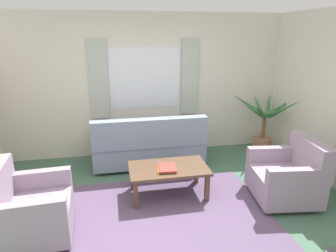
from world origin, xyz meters
TOP-DOWN VIEW (x-y plane):
  - ground_plane at (0.00, 0.00)m, footprint 6.24×6.24m
  - wall_back at (0.00, 2.26)m, footprint 5.32×0.12m
  - window_with_curtains at (0.00, 2.18)m, footprint 1.98×0.07m
  - area_rug at (0.00, 0.00)m, footprint 2.61×2.05m
  - couch at (-0.03, 1.60)m, footprint 1.90×0.82m
  - armchair_left at (-1.62, -0.03)m, footprint 0.87×0.89m
  - armchair_right at (1.71, 0.12)m, footprint 0.92×0.94m
  - coffee_table at (0.11, 0.54)m, footprint 1.10×0.64m
  - book_stack_on_table at (0.07, 0.47)m, footprint 0.28×0.32m
  - potted_plant at (2.20, 1.72)m, footprint 1.11×1.04m

SIDE VIEW (x-z plane):
  - ground_plane at x=0.00m, z-range 0.00..0.00m
  - area_rug at x=0.00m, z-range 0.00..0.01m
  - armchair_left at x=-1.62m, z-range -0.09..0.79m
  - armchair_right at x=1.71m, z-range -0.09..0.79m
  - couch at x=-0.03m, z-range -0.09..0.83m
  - coffee_table at x=0.11m, z-range 0.16..0.60m
  - book_stack_on_table at x=0.07m, z-range 0.44..0.48m
  - potted_plant at x=2.20m, z-range -0.02..1.16m
  - wall_back at x=0.00m, z-range 0.00..2.60m
  - window_with_curtains at x=0.00m, z-range 0.75..2.15m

